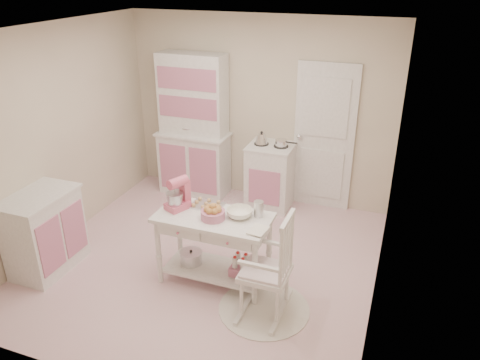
% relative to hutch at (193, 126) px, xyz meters
% --- Properties ---
extents(room_shell, '(3.84, 3.84, 2.62)m').
position_rel_hutch_xyz_m(room_shell, '(0.92, -1.66, 0.61)').
color(room_shell, '#CA7E90').
rests_on(room_shell, ground).
extents(door, '(0.82, 0.05, 2.04)m').
position_rel_hutch_xyz_m(door, '(1.87, 0.21, -0.02)').
color(door, white).
rests_on(door, ground).
extents(hutch, '(1.06, 0.50, 2.08)m').
position_rel_hutch_xyz_m(hutch, '(0.00, 0.00, 0.00)').
color(hutch, white).
rests_on(hutch, ground).
extents(stove, '(0.62, 0.57, 0.92)m').
position_rel_hutch_xyz_m(stove, '(1.20, -0.05, -0.58)').
color(stove, white).
rests_on(stove, ground).
extents(base_cabinet, '(0.54, 0.84, 0.92)m').
position_rel_hutch_xyz_m(base_cabinet, '(-0.71, -2.39, -0.58)').
color(base_cabinet, white).
rests_on(base_cabinet, ground).
extents(lace_rug, '(0.92, 0.92, 0.01)m').
position_rel_hutch_xyz_m(lace_rug, '(1.81, -2.23, -1.03)').
color(lace_rug, white).
rests_on(lace_rug, ground).
extents(rocking_chair, '(0.49, 0.73, 1.10)m').
position_rel_hutch_xyz_m(rocking_chair, '(1.81, -2.23, -0.49)').
color(rocking_chair, white).
rests_on(rocking_chair, ground).
extents(work_table, '(1.20, 0.60, 0.80)m').
position_rel_hutch_xyz_m(work_table, '(1.16, -1.95, -0.64)').
color(work_table, white).
rests_on(work_table, ground).
extents(stand_mixer, '(0.30, 0.34, 0.34)m').
position_rel_hutch_xyz_m(stand_mixer, '(0.74, -1.93, -0.07)').
color(stand_mixer, '#D75A78').
rests_on(stand_mixer, work_table).
extents(cookie_tray, '(0.34, 0.24, 0.02)m').
position_rel_hutch_xyz_m(cookie_tray, '(1.01, -1.77, -0.23)').
color(cookie_tray, silver).
rests_on(cookie_tray, work_table).
extents(bread_basket, '(0.25, 0.25, 0.09)m').
position_rel_hutch_xyz_m(bread_basket, '(1.18, -2.00, -0.19)').
color(bread_basket, '#C47090').
rests_on(bread_basket, work_table).
extents(mixing_bowl, '(0.27, 0.27, 0.08)m').
position_rel_hutch_xyz_m(mixing_bowl, '(1.42, -1.87, -0.20)').
color(mixing_bowl, white).
rests_on(mixing_bowl, work_table).
extents(metal_pitcher, '(0.10, 0.10, 0.17)m').
position_rel_hutch_xyz_m(metal_pitcher, '(1.60, -1.79, -0.16)').
color(metal_pitcher, silver).
rests_on(metal_pitcher, work_table).
extents(recipe_book, '(0.19, 0.24, 0.02)m').
position_rel_hutch_xyz_m(recipe_book, '(1.61, -2.07, -0.23)').
color(recipe_book, white).
rests_on(recipe_book, work_table).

